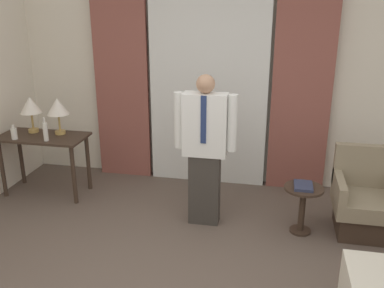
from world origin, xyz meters
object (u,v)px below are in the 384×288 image
Objects in this scene: person at (205,146)px; book at (303,186)px; bottle_near_edge at (14,133)px; table_lamp_left at (30,106)px; armchair at (364,203)px; bottle_by_lamp at (45,131)px; side_table at (303,202)px; table_lamp_right at (58,108)px; desk at (44,146)px.

person reaches higher than book.
bottle_near_edge is at bearing 177.06° from book.
armchair is at bearing -4.43° from table_lamp_left.
book is at bearing -165.85° from armchair.
bottle_by_lamp is 2.98m from side_table.
table_lamp_right is 1.93m from person.
person is at bearing -9.23° from desk.
table_lamp_right is 2.97m from book.
table_lamp_left is (-0.18, 0.11, 0.46)m from desk.
bottle_near_edge is (-0.07, -0.29, -0.26)m from table_lamp_left.
table_lamp_right is 0.51× the size of armchair.
person is 1.85× the size of armchair.
armchair reaches higher than desk.
table_lamp_left is at bearing 171.95° from side_table.
person reaches higher than side_table.
table_lamp_right is at bearing 166.63° from person.
bottle_by_lamp is at bearing 176.36° from side_table.
bottle_by_lamp is at bearing -48.02° from desk.
desk is 3.10m from side_table.
bottle_near_edge reaches higher than book.
armchair is (3.88, -0.30, -0.76)m from table_lamp_left.
side_table is (2.92, -0.19, -0.52)m from bottle_by_lamp.
person is at bearing 179.09° from side_table.
armchair is at bearing -4.88° from table_lamp_right.
table_lamp_left is at bearing 175.57° from armchair.
armchair is (3.70, -0.19, -0.30)m from desk.
table_lamp_left is at bearing 180.00° from table_lamp_right.
desk is 0.50m from table_lamp_left.
bottle_by_lamp is at bearing 176.29° from book.
table_lamp_left is 3.96m from armchair.
table_lamp_left is 0.51× the size of armchair.
person is 1.75m from armchair.
table_lamp_right is 3.62m from armchair.
side_table is 0.18m from book.
table_lamp_right is 0.87× the size of side_table.
bottle_near_edge is 0.70× the size of book.
side_table is (3.32, -0.17, -0.47)m from bottle_near_edge.
person is at bearing -175.09° from armchair.
book is (2.88, -0.46, -0.55)m from table_lamp_right.
bottle_by_lamp is 1.91m from person.
bottle_by_lamp is (-0.03, -0.27, -0.21)m from table_lamp_right.
table_lamp_left is 0.40m from bottle_near_edge.
side_table is (2.89, -0.46, -0.73)m from table_lamp_right.
bottle_by_lamp is at bearing 174.88° from person.
book is at bearing -2.94° from bottle_near_edge.
armchair is 0.65m from side_table.
person reaches higher than bottle_by_lamp.
table_lamp_left is at bearing 168.72° from person.
bottle_near_edge is at bearing 179.87° from armchair.
side_table is at bearing -6.47° from desk.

